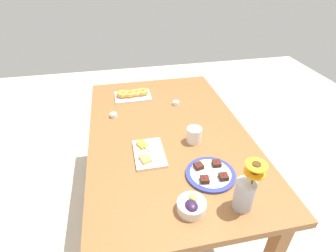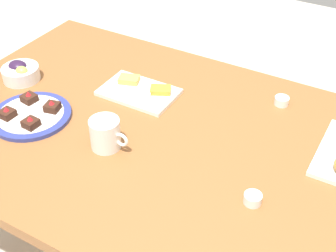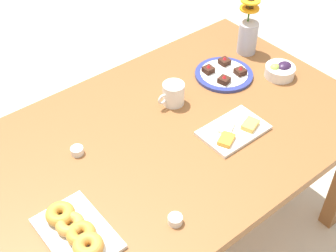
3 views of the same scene
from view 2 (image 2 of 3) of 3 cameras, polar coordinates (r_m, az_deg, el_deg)
dining_table at (r=1.50m, az=0.00°, el=-3.79°), size 1.60×1.00×0.74m
coffee_mug at (r=1.39m, az=-7.62°, el=-0.91°), size 0.13×0.09×0.10m
grape_bowl at (r=1.78m, az=-17.54°, el=6.27°), size 0.13×0.13×0.07m
cheese_platter at (r=1.63m, az=-3.48°, el=4.29°), size 0.26×0.17×0.03m
jam_cup_honey at (r=1.62m, az=13.69°, el=3.03°), size 0.05×0.05×0.03m
jam_cup_berry at (r=1.25m, az=10.30°, el=-8.67°), size 0.05×0.05×0.03m
dessert_plate at (r=1.58m, az=-16.37°, el=1.33°), size 0.26×0.26×0.05m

